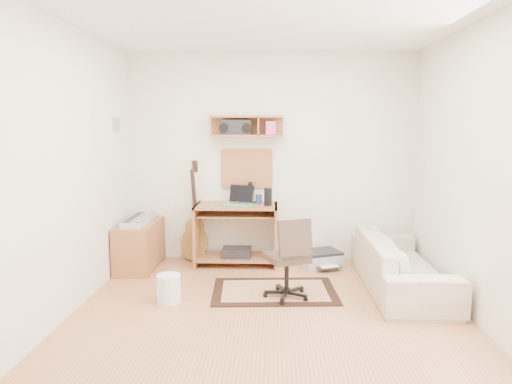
{
  "coord_description": "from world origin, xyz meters",
  "views": [
    {
      "loc": [
        0.05,
        -3.94,
        1.69
      ],
      "look_at": [
        -0.15,
        1.05,
        1.0
      ],
      "focal_mm": 33.04,
      "sensor_mm": 36.0,
      "label": 1
    }
  ],
  "objects_px": {
    "desk": "(237,235)",
    "cabinet": "(140,245)",
    "task_chair": "(287,257)",
    "sofa": "(401,254)",
    "printer": "(320,259)"
  },
  "relations": [
    {
      "from": "desk",
      "to": "cabinet",
      "type": "distance_m",
      "value": 1.18
    },
    {
      "from": "task_chair",
      "to": "sofa",
      "type": "xyz_separation_m",
      "value": [
        1.21,
        0.35,
        -0.05
      ]
    },
    {
      "from": "printer",
      "to": "sofa",
      "type": "bearing_deg",
      "value": -66.09
    },
    {
      "from": "cabinet",
      "to": "task_chair",
      "type": "bearing_deg",
      "value": -29.14
    },
    {
      "from": "task_chair",
      "to": "sofa",
      "type": "bearing_deg",
      "value": -7.19
    },
    {
      "from": "cabinet",
      "to": "sofa",
      "type": "height_order",
      "value": "sofa"
    },
    {
      "from": "desk",
      "to": "cabinet",
      "type": "bearing_deg",
      "value": -171.44
    },
    {
      "from": "desk",
      "to": "sofa",
      "type": "distance_m",
      "value": 1.97
    },
    {
      "from": "desk",
      "to": "sofa",
      "type": "bearing_deg",
      "value": -24.0
    },
    {
      "from": "task_chair",
      "to": "printer",
      "type": "relative_size",
      "value": 1.74
    },
    {
      "from": "cabinet",
      "to": "sofa",
      "type": "xyz_separation_m",
      "value": [
        2.96,
        -0.63,
        0.09
      ]
    },
    {
      "from": "task_chair",
      "to": "cabinet",
      "type": "relative_size",
      "value": 0.93
    },
    {
      "from": "cabinet",
      "to": "printer",
      "type": "bearing_deg",
      "value": 3.32
    },
    {
      "from": "desk",
      "to": "printer",
      "type": "bearing_deg",
      "value": -2.66
    },
    {
      "from": "task_chair",
      "to": "sofa",
      "type": "height_order",
      "value": "task_chair"
    }
  ]
}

